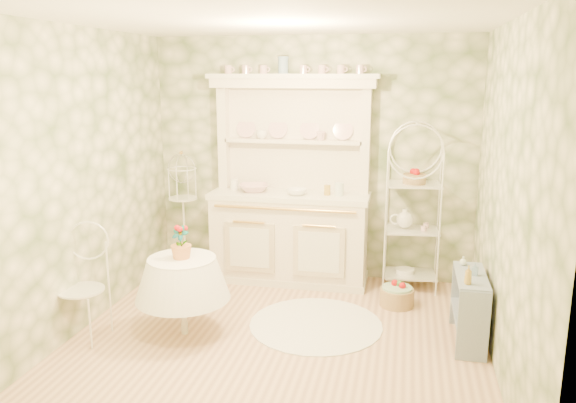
% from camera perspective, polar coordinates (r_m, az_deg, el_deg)
% --- Properties ---
extents(floor, '(3.60, 3.60, 0.00)m').
position_cam_1_polar(floor, '(5.05, -1.22, -14.09)').
color(floor, '#D8B089').
rests_on(floor, ground).
extents(ceiling, '(3.60, 3.60, 0.00)m').
position_cam_1_polar(ceiling, '(4.52, -1.39, 18.06)').
color(ceiling, white).
rests_on(ceiling, floor).
extents(wall_left, '(3.60, 3.60, 0.00)m').
position_cam_1_polar(wall_left, '(5.31, -20.58, 1.83)').
color(wall_left, beige).
rests_on(wall_left, floor).
extents(wall_right, '(3.60, 3.60, 0.00)m').
position_cam_1_polar(wall_right, '(4.55, 21.36, 0.04)').
color(wall_right, beige).
rests_on(wall_right, floor).
extents(wall_back, '(3.60, 3.60, 0.00)m').
position_cam_1_polar(wall_back, '(6.34, 2.46, 4.32)').
color(wall_back, beige).
rests_on(wall_back, floor).
extents(wall_front, '(3.60, 3.60, 0.00)m').
position_cam_1_polar(wall_front, '(2.94, -9.44, -5.95)').
color(wall_front, beige).
rests_on(wall_front, floor).
extents(kitchen_dresser, '(1.87, 0.61, 2.29)m').
position_cam_1_polar(kitchen_dresser, '(6.14, 0.16, 2.11)').
color(kitchen_dresser, white).
rests_on(kitchen_dresser, floor).
extents(bakers_rack, '(0.61, 0.46, 1.82)m').
position_cam_1_polar(bakers_rack, '(6.12, 12.58, -0.50)').
color(bakers_rack, white).
rests_on(bakers_rack, floor).
extents(side_shelf, '(0.33, 0.73, 0.60)m').
position_cam_1_polar(side_shelf, '(5.18, 17.91, -10.35)').
color(side_shelf, '#8593AA').
rests_on(side_shelf, floor).
extents(round_table, '(0.80, 0.80, 0.67)m').
position_cam_1_polar(round_table, '(5.15, -10.58, -9.68)').
color(round_table, white).
rests_on(round_table, floor).
extents(cafe_chair, '(0.50, 0.50, 0.85)m').
position_cam_1_polar(cafe_chair, '(5.27, -20.27, -8.68)').
color(cafe_chair, white).
rests_on(cafe_chair, floor).
extents(birdcage_stand, '(0.40, 0.40, 1.51)m').
position_cam_1_polar(birdcage_stand, '(6.51, -10.57, -1.02)').
color(birdcage_stand, white).
rests_on(birdcage_stand, floor).
extents(floor_basket, '(0.39, 0.39, 0.23)m').
position_cam_1_polar(floor_basket, '(5.83, 11.00, -9.27)').
color(floor_basket, tan).
rests_on(floor_basket, floor).
extents(lace_rug, '(1.48, 1.48, 0.01)m').
position_cam_1_polar(lace_rug, '(5.37, 2.84, -12.35)').
color(lace_rug, white).
rests_on(lace_rug, floor).
extents(bowl_floral, '(0.41, 0.41, 0.08)m').
position_cam_1_polar(bowl_floral, '(6.26, -3.50, 1.09)').
color(bowl_floral, white).
rests_on(bowl_floral, kitchen_dresser).
extents(bowl_white, '(0.28, 0.28, 0.07)m').
position_cam_1_polar(bowl_white, '(6.06, 0.90, 0.73)').
color(bowl_white, white).
rests_on(bowl_white, kitchen_dresser).
extents(cup_left, '(0.14, 0.14, 0.10)m').
position_cam_1_polar(cup_left, '(6.31, -2.68, 6.65)').
color(cup_left, white).
rests_on(cup_left, kitchen_dresser).
extents(cup_right, '(0.13, 0.13, 0.10)m').
position_cam_1_polar(cup_right, '(6.17, 3.36, 6.51)').
color(cup_right, white).
rests_on(cup_right, kitchen_dresser).
extents(potted_geranium, '(0.17, 0.13, 0.29)m').
position_cam_1_polar(potted_geranium, '(4.96, -10.84, -4.26)').
color(potted_geranium, '#3F7238').
rests_on(potted_geranium, round_table).
extents(bottle_amber, '(0.06, 0.06, 0.16)m').
position_cam_1_polar(bottle_amber, '(4.83, 17.83, -7.25)').
color(bottle_amber, '#AD8B32').
rests_on(bottle_amber, side_shelf).
extents(bottle_blue, '(0.06, 0.06, 0.11)m').
position_cam_1_polar(bottle_blue, '(5.06, 18.46, -6.72)').
color(bottle_blue, '#7999B9').
rests_on(bottle_blue, side_shelf).
extents(bottle_glass, '(0.08, 0.08, 0.08)m').
position_cam_1_polar(bottle_glass, '(5.28, 17.36, -5.87)').
color(bottle_glass, silver).
rests_on(bottle_glass, side_shelf).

